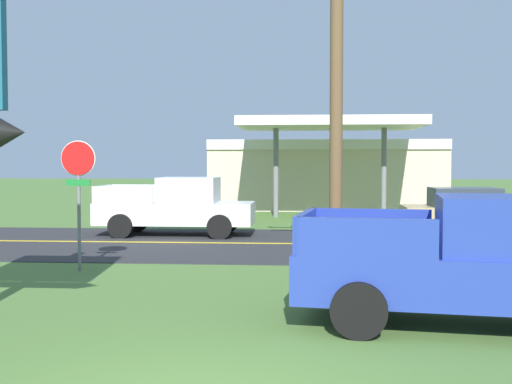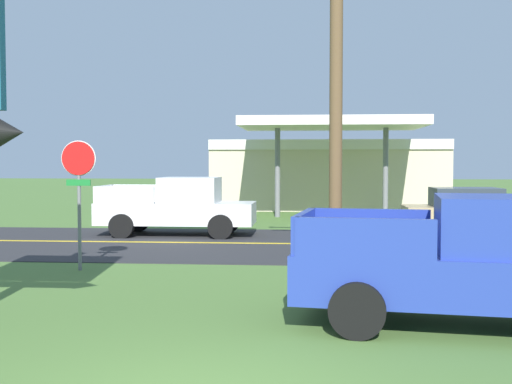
# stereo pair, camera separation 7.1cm
# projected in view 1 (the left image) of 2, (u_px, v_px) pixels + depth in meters

# --- Properties ---
(road_asphalt) EXTENTS (140.00, 8.00, 0.02)m
(road_asphalt) POSITION_uv_depth(u_px,v_px,m) (269.00, 244.00, 19.23)
(road_asphalt) COLOR #2B2B2D
(road_asphalt) RESTS_ON ground
(road_centre_line) EXTENTS (126.00, 0.20, 0.01)m
(road_centre_line) POSITION_uv_depth(u_px,v_px,m) (269.00, 243.00, 19.23)
(road_centre_line) COLOR gold
(road_centre_line) RESTS_ON road_asphalt
(stop_sign) EXTENTS (0.80, 0.08, 2.95)m
(stop_sign) POSITION_uv_depth(u_px,v_px,m) (78.00, 181.00, 14.43)
(stop_sign) COLOR slate
(stop_sign) RESTS_ON ground
(utility_pole) EXTENTS (2.11, 0.26, 8.55)m
(utility_pole) POSITION_uv_depth(u_px,v_px,m) (337.00, 54.00, 12.68)
(utility_pole) COLOR brown
(utility_pole) RESTS_ON ground
(gas_station) EXTENTS (12.00, 11.50, 4.40)m
(gas_station) POSITION_uv_depth(u_px,v_px,m) (326.00, 172.00, 34.18)
(gas_station) COLOR beige
(gas_station) RESTS_ON ground
(pickup_blue_parked_on_lawn) EXTENTS (5.42, 2.76, 1.96)m
(pickup_blue_parked_on_lawn) POSITION_uv_depth(u_px,v_px,m) (477.00, 263.00, 9.47)
(pickup_blue_parked_on_lawn) COLOR #233893
(pickup_blue_parked_on_lawn) RESTS_ON ground
(pickup_white_on_road) EXTENTS (5.20, 2.24, 1.96)m
(pickup_white_on_road) POSITION_uv_depth(u_px,v_px,m) (178.00, 207.00, 21.42)
(pickup_white_on_road) COLOR silver
(pickup_white_on_road) RESTS_ON ground
(car_tan_near_lane) EXTENTS (4.20, 2.00, 1.64)m
(car_tan_near_lane) POSITION_uv_depth(u_px,v_px,m) (467.00, 213.00, 20.69)
(car_tan_near_lane) COLOR tan
(car_tan_near_lane) RESTS_ON ground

